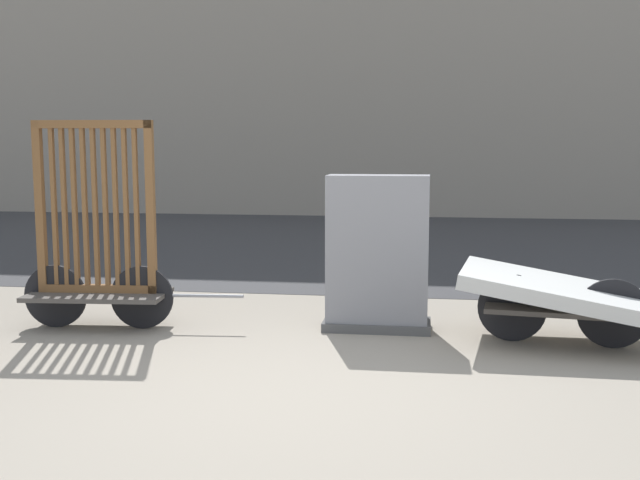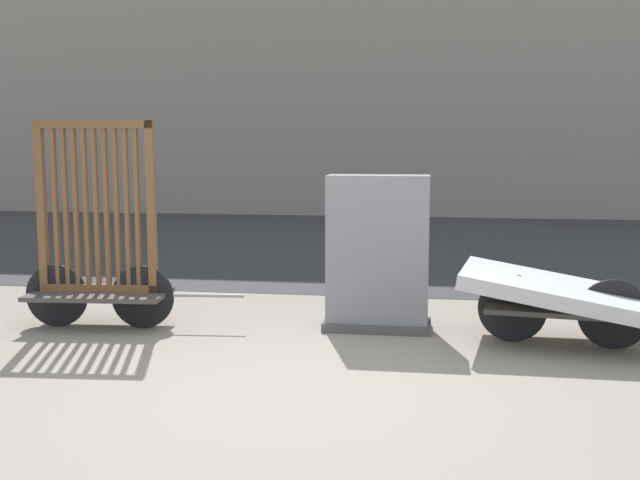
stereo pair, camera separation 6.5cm
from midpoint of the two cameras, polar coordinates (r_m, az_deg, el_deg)
ground_plane at (r=5.04m, az=-2.30°, el=-11.57°), size 60.00×60.00×0.00m
road_strip at (r=12.64m, az=4.48°, el=-0.16°), size 56.00×9.20×0.01m
bike_cart_with_bedframe at (r=6.92m, az=-16.26°, el=-0.97°), size 1.98×0.70×1.84m
bike_cart_with_mattress at (r=6.41m, az=18.31°, el=-4.02°), size 2.17×1.27×0.63m
utility_cabinet at (r=6.59m, az=4.72°, el=-1.38°), size 0.94×0.43×1.37m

